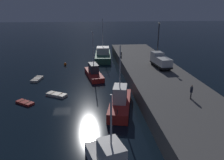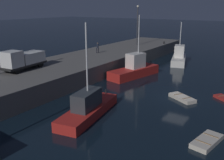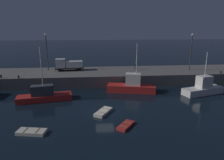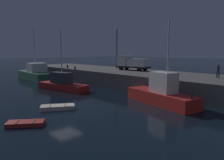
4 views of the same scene
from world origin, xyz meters
name	(u,v)px [view 2 (image 2 of 4)]	position (x,y,z in m)	size (l,w,h in m)	color
ground_plane	(177,98)	(0.00, 0.00, 0.00)	(320.00, 320.00, 0.00)	black
pier_quay	(70,69)	(0.00, 15.78, 1.11)	(63.38, 9.97, 2.22)	#5B5956
fishing_trawler_red	(179,57)	(17.25, 5.90, 1.05)	(7.73, 4.18, 7.13)	silver
fishing_boat_blue	(134,69)	(5.26, 8.22, 1.06)	(8.72, 4.20, 8.56)	red
fishing_boat_white	(88,107)	(-9.18, 5.12, 0.86)	(8.50, 3.66, 8.41)	red
dinghy_orange_near	(207,141)	(-8.22, -5.21, 0.18)	(3.24, 1.84, 0.40)	beige
dinghy_red_small	(182,98)	(-0.23, -0.65, 0.19)	(2.69, 3.32, 0.42)	beige
lamp_post_east	(137,22)	(19.11, 15.26, 6.70)	(0.44, 0.44, 7.64)	#38383D
utility_truck	(23,59)	(-6.63, 17.16, 3.50)	(6.07, 2.57, 2.53)	black
dockworker	(98,47)	(7.66, 16.48, 3.20)	(0.42, 0.42, 1.72)	black
bollard_west	(164,43)	(23.83, 11.48, 2.46)	(0.28, 0.28, 0.48)	black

